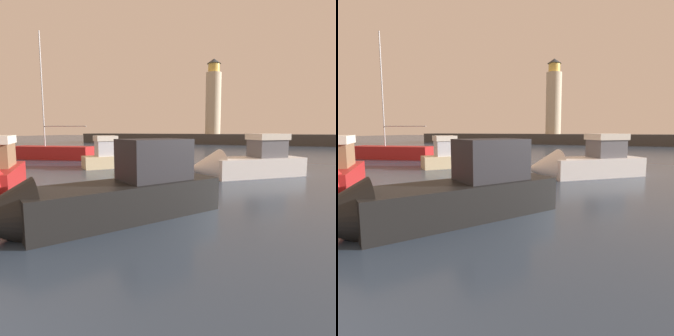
# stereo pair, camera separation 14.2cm
# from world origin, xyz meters

# --- Properties ---
(ground_plane) EXTENTS (220.00, 220.00, 0.00)m
(ground_plane) POSITION_xyz_m (0.00, 30.09, 0.00)
(ground_plane) COLOR #2D3D51
(breakwater) EXTENTS (74.26, 6.00, 2.07)m
(breakwater) POSITION_xyz_m (0.00, 60.18, 1.03)
(breakwater) COLOR #423F3D
(breakwater) RESTS_ON ground_plane
(lighthouse) EXTENTS (3.16, 3.16, 15.24)m
(lighthouse) POSITION_xyz_m (-7.22, 60.18, 9.29)
(lighthouse) COLOR beige
(lighthouse) RESTS_ON breakwater
(motorboat_1) EXTENTS (7.45, 6.47, 3.15)m
(motorboat_1) POSITION_xyz_m (2.45, 17.66, 0.83)
(motorboat_1) COLOR white
(motorboat_1) RESTS_ON ground_plane
(motorboat_2) EXTENTS (5.39, 5.44, 2.83)m
(motorboat_2) POSITION_xyz_m (-6.96, 19.64, 0.75)
(motorboat_2) COLOR beige
(motorboat_2) RESTS_ON ground_plane
(motorboat_4) EXTENTS (6.31, 7.68, 2.96)m
(motorboat_4) POSITION_xyz_m (-0.87, 6.99, 0.85)
(motorboat_4) COLOR black
(motorboat_4) RESTS_ON ground_plane
(sailboat_moored) EXTENTS (8.52, 3.40, 12.43)m
(sailboat_moored) POSITION_xyz_m (-16.62, 22.99, 0.69)
(sailboat_moored) COLOR #B21E1E
(sailboat_moored) RESTS_ON ground_plane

